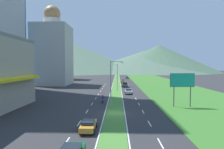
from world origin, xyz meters
The scene contains 41 objects.
ground_plane centered at (0.00, 0.00, 0.00)m, with size 600.00×600.00×0.00m, color #2D2D30.
grass_median centered at (0.00, 60.00, 0.03)m, with size 3.20×240.00×0.06m, color #477F33.
grass_verge_right centered at (20.60, 60.00, 0.03)m, with size 24.00×240.00×0.06m, color #387028.
lane_dash_left_1 centered at (-5.10, -12.96, 0.01)m, with size 0.16×2.80×0.01m, color silver.
lane_dash_left_2 centered at (-5.10, -5.91, 0.01)m, with size 0.16×2.80×0.01m, color silver.
lane_dash_left_3 centered at (-5.10, 1.13, 0.01)m, with size 0.16×2.80×0.01m, color silver.
lane_dash_left_4 centered at (-5.10, 8.17, 0.01)m, with size 0.16×2.80×0.01m, color silver.
lane_dash_left_5 centered at (-5.10, 15.21, 0.01)m, with size 0.16×2.80×0.01m, color silver.
lane_dash_left_6 centered at (-5.10, 22.26, 0.01)m, with size 0.16×2.80×0.01m, color silver.
lane_dash_left_7 centered at (-5.10, 29.30, 0.01)m, with size 0.16×2.80×0.01m, color silver.
lane_dash_left_8 centered at (-5.10, 36.34, 0.01)m, with size 0.16×2.80×0.01m, color silver.
lane_dash_left_9 centered at (-5.10, 43.38, 0.01)m, with size 0.16×2.80×0.01m, color silver.
lane_dash_left_10 centered at (-5.10, 50.43, 0.01)m, with size 0.16×2.80×0.01m, color silver.
lane_dash_left_11 centered at (-5.10, 57.47, 0.01)m, with size 0.16×2.80×0.01m, color silver.
lane_dash_right_1 centered at (5.10, -12.96, 0.01)m, with size 0.16×2.80×0.01m, color silver.
lane_dash_right_2 centered at (5.10, -5.91, 0.01)m, with size 0.16×2.80×0.01m, color silver.
lane_dash_right_3 centered at (5.10, 1.13, 0.01)m, with size 0.16×2.80×0.01m, color silver.
lane_dash_right_4 centered at (5.10, 8.17, 0.01)m, with size 0.16×2.80×0.01m, color silver.
lane_dash_right_5 centered at (5.10, 15.21, 0.01)m, with size 0.16×2.80×0.01m, color silver.
lane_dash_right_6 centered at (5.10, 22.26, 0.01)m, with size 0.16×2.80×0.01m, color silver.
lane_dash_right_7 centered at (5.10, 29.30, 0.01)m, with size 0.16×2.80×0.01m, color silver.
lane_dash_right_8 centered at (5.10, 36.34, 0.01)m, with size 0.16×2.80×0.01m, color silver.
lane_dash_right_9 centered at (5.10, 43.38, 0.01)m, with size 0.16×2.80×0.01m, color silver.
lane_dash_right_10 centered at (5.10, 50.43, 0.01)m, with size 0.16×2.80×0.01m, color silver.
lane_dash_right_11 centered at (5.10, 57.47, 0.01)m, with size 0.16×2.80×0.01m, color silver.
edge_line_median_left centered at (-1.75, 60.00, 0.01)m, with size 0.16×240.00×0.01m, color silver.
edge_line_median_right centered at (1.75, 60.00, 0.01)m, with size 0.16×240.00×0.01m, color silver.
domed_building centered at (-28.08, 50.63, 14.38)m, with size 14.88×14.88×34.51m.
midrise_colored centered at (-35.91, 85.30, 13.01)m, with size 12.32×12.32×26.02m, color yellow.
hill_far_left centered at (-74.07, 232.84, 21.95)m, with size 220.68×220.68×43.91m, color #516B56.
hill_far_center centered at (36.79, 223.26, 14.17)m, with size 174.02×174.02×28.35m, color #516B56.
hill_far_right centered at (54.43, 220.42, 17.78)m, with size 148.41×148.41×35.55m, color #47664C.
street_lamp_near centered at (-0.60, 4.24, 5.32)m, with size 2.62×0.29×9.32m.
street_lamp_mid centered at (0.03, 29.85, 5.10)m, with size 2.93×0.43×8.83m.
billboard_roadside centered at (13.48, 5.43, 5.12)m, with size 4.90×0.28×6.83m.
car_1 centered at (3.17, 63.15, 0.76)m, with size 1.95×4.77×1.47m.
car_2 centered at (3.62, 23.54, 0.77)m, with size 1.93×4.55×1.48m.
car_3 centered at (-3.25, -9.22, 0.72)m, with size 1.88×4.27×1.37m.
car_4 centered at (6.58, 90.38, 0.76)m, with size 1.96×4.05×1.48m.
pickup_truck_0 centered at (3.28, 42.29, 0.98)m, with size 2.18×5.40×2.00m.
motorcycle_rider centered at (-2.85, 9.55, 0.75)m, with size 0.36×2.00×1.80m.
Camera 1 is at (0.49, -33.45, 8.33)m, focal length 30.89 mm.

